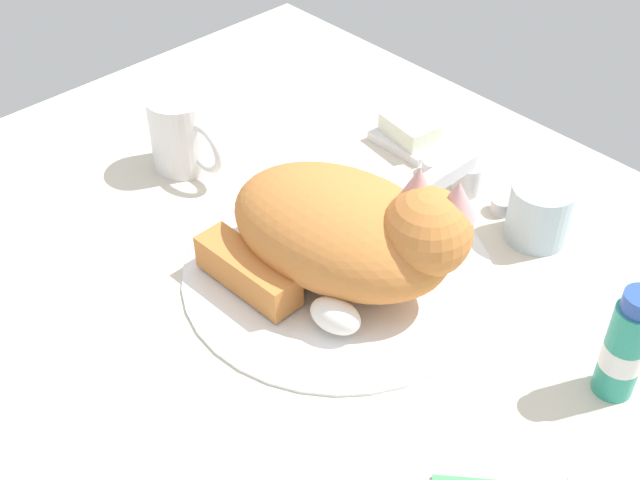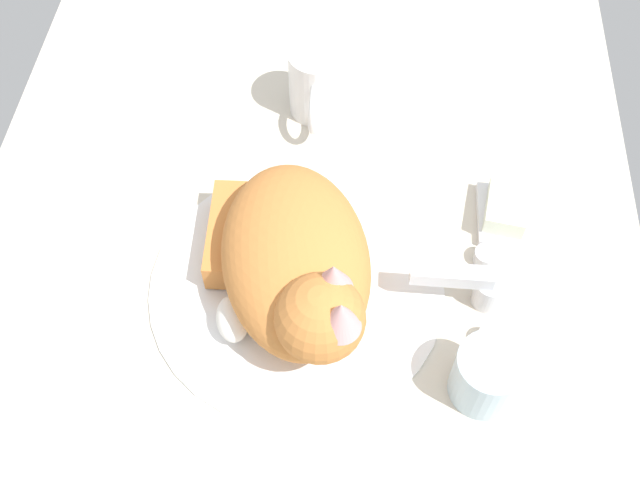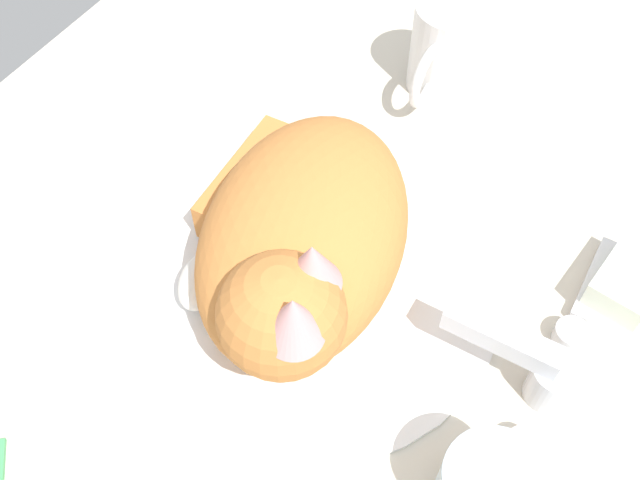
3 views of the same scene
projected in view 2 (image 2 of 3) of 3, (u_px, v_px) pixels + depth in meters
The scene contains 8 objects.
ground_plane at pixel (297, 293), 89.59cm from camera, with size 110.00×82.50×3.00cm, color beige.
sink_basin at pixel (297, 285), 88.03cm from camera, with size 34.40×34.40×0.74cm, color white.
faucet at pixel (477, 288), 85.19cm from camera, with size 13.66×11.07×5.95cm.
cat at pixel (297, 268), 81.81cm from camera, with size 28.52×21.85×14.79cm.
coffee_mug at pixel (315, 83), 99.75cm from camera, with size 12.06×7.60×9.87cm.
rinse_cup at pixel (487, 376), 78.38cm from camera, with size 7.22×7.22×7.12cm.
soap_dish at pixel (503, 215), 93.25cm from camera, with size 9.00×6.40×1.20cm, color white.
soap_bar at pixel (507, 206), 91.65cm from camera, with size 7.24×4.80×2.63cm, color silver.
Camera 2 is at (43.78, 6.31, 76.72)cm, focal length 42.46 mm.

